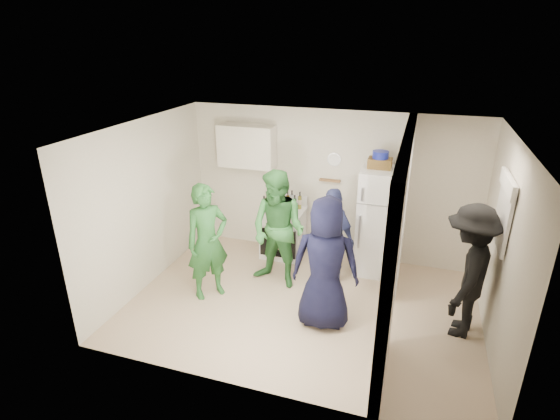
# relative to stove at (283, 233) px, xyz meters

# --- Properties ---
(floor) EXTENTS (4.80, 4.80, 0.00)m
(floor) POSITION_rel_stove_xyz_m (0.71, -1.37, -0.42)
(floor) COLOR tan
(floor) RESTS_ON ground
(wall_back) EXTENTS (4.80, 0.00, 4.80)m
(wall_back) POSITION_rel_stove_xyz_m (0.71, 0.33, 0.83)
(wall_back) COLOR silver
(wall_back) RESTS_ON floor
(wall_front) EXTENTS (4.80, 0.00, 4.80)m
(wall_front) POSITION_rel_stove_xyz_m (0.71, -3.07, 0.83)
(wall_front) COLOR silver
(wall_front) RESTS_ON floor
(wall_left) EXTENTS (0.00, 3.40, 3.40)m
(wall_left) POSITION_rel_stove_xyz_m (-1.69, -1.37, 0.83)
(wall_left) COLOR silver
(wall_left) RESTS_ON floor
(wall_right) EXTENTS (0.00, 3.40, 3.40)m
(wall_right) POSITION_rel_stove_xyz_m (3.11, -1.37, 0.83)
(wall_right) COLOR silver
(wall_right) RESTS_ON floor
(ceiling) EXTENTS (4.80, 4.80, 0.00)m
(ceiling) POSITION_rel_stove_xyz_m (0.71, -1.37, 2.08)
(ceiling) COLOR white
(ceiling) RESTS_ON wall_back
(partition_pier_back) EXTENTS (0.12, 1.20, 2.50)m
(partition_pier_back) POSITION_rel_stove_xyz_m (1.91, -0.27, 0.83)
(partition_pier_back) COLOR silver
(partition_pier_back) RESTS_ON floor
(partition_pier_front) EXTENTS (0.12, 1.20, 2.50)m
(partition_pier_front) POSITION_rel_stove_xyz_m (1.91, -2.47, 0.83)
(partition_pier_front) COLOR silver
(partition_pier_front) RESTS_ON floor
(partition_header) EXTENTS (0.12, 1.00, 0.40)m
(partition_header) POSITION_rel_stove_xyz_m (1.91, -1.37, 1.88)
(partition_header) COLOR silver
(partition_header) RESTS_ON partition_pier_back
(stove) EXTENTS (0.71, 0.59, 0.85)m
(stove) POSITION_rel_stove_xyz_m (0.00, 0.00, 0.00)
(stove) COLOR white
(stove) RESTS_ON floor
(upper_cabinet) EXTENTS (0.95, 0.34, 0.70)m
(upper_cabinet) POSITION_rel_stove_xyz_m (-0.69, 0.15, 1.43)
(upper_cabinet) COLOR silver
(upper_cabinet) RESTS_ON wall_back
(fridge) EXTENTS (0.70, 0.68, 1.71)m
(fridge) POSITION_rel_stove_xyz_m (1.61, -0.03, 0.43)
(fridge) COLOR white
(fridge) RESTS_ON floor
(wicker_basket) EXTENTS (0.35, 0.25, 0.15)m
(wicker_basket) POSITION_rel_stove_xyz_m (1.51, 0.02, 1.36)
(wicker_basket) COLOR brown
(wicker_basket) RESTS_ON fridge
(blue_bowl) EXTENTS (0.24, 0.24, 0.11)m
(blue_bowl) POSITION_rel_stove_xyz_m (1.51, 0.02, 1.49)
(blue_bowl) COLOR #151E94
(blue_bowl) RESTS_ON wicker_basket
(yellow_cup_stack_top) EXTENTS (0.09, 0.09, 0.25)m
(yellow_cup_stack_top) POSITION_rel_stove_xyz_m (1.83, -0.13, 1.41)
(yellow_cup_stack_top) COLOR yellow
(yellow_cup_stack_top) RESTS_ON fridge
(wall_clock) EXTENTS (0.22, 0.02, 0.22)m
(wall_clock) POSITION_rel_stove_xyz_m (0.76, 0.31, 1.28)
(wall_clock) COLOR white
(wall_clock) RESTS_ON wall_back
(spice_shelf) EXTENTS (0.35, 0.08, 0.03)m
(spice_shelf) POSITION_rel_stove_xyz_m (0.71, 0.28, 0.93)
(spice_shelf) COLOR olive
(spice_shelf) RESTS_ON wall_back
(nook_window) EXTENTS (0.03, 0.70, 0.80)m
(nook_window) POSITION_rel_stove_xyz_m (3.09, -1.17, 1.23)
(nook_window) COLOR black
(nook_window) RESTS_ON wall_right
(nook_window_frame) EXTENTS (0.04, 0.76, 0.86)m
(nook_window_frame) POSITION_rel_stove_xyz_m (3.08, -1.17, 1.23)
(nook_window_frame) COLOR white
(nook_window_frame) RESTS_ON wall_right
(nook_valance) EXTENTS (0.04, 0.82, 0.18)m
(nook_valance) POSITION_rel_stove_xyz_m (3.05, -1.17, 1.58)
(nook_valance) COLOR white
(nook_valance) RESTS_ON wall_right
(yellow_cup_stack_stove) EXTENTS (0.09, 0.09, 0.25)m
(yellow_cup_stack_stove) POSITION_rel_stove_xyz_m (-0.12, -0.22, 0.55)
(yellow_cup_stack_stove) COLOR #FFF815
(yellow_cup_stack_stove) RESTS_ON stove
(red_cup) EXTENTS (0.09, 0.09, 0.12)m
(red_cup) POSITION_rel_stove_xyz_m (0.22, -0.20, 0.48)
(red_cup) COLOR red
(red_cup) RESTS_ON stove
(person_green_left) EXTENTS (0.72, 0.74, 1.71)m
(person_green_left) POSITION_rel_stove_xyz_m (-0.65, -1.50, 0.43)
(person_green_left) COLOR #296831
(person_green_left) RESTS_ON floor
(person_green_center) EXTENTS (1.02, 0.88, 1.80)m
(person_green_center) POSITION_rel_stove_xyz_m (0.21, -0.91, 0.48)
(person_green_center) COLOR #3D8B40
(person_green_center) RESTS_ON floor
(person_denim) EXTENTS (0.93, 0.82, 1.51)m
(person_denim) POSITION_rel_stove_xyz_m (0.94, -0.53, 0.33)
(person_denim) COLOR navy
(person_denim) RESTS_ON floor
(person_navy) EXTENTS (0.93, 0.66, 1.78)m
(person_navy) POSITION_rel_stove_xyz_m (1.09, -1.68, 0.47)
(person_navy) COLOR black
(person_navy) RESTS_ON floor
(person_nook) EXTENTS (0.91, 1.26, 1.75)m
(person_nook) POSITION_rel_stove_xyz_m (2.80, -1.30, 0.45)
(person_nook) COLOR black
(person_nook) RESTS_ON floor
(bottle_a) EXTENTS (0.07, 0.07, 0.24)m
(bottle_a) POSITION_rel_stove_xyz_m (-0.28, 0.10, 0.54)
(bottle_a) COLOR brown
(bottle_a) RESTS_ON stove
(bottle_b) EXTENTS (0.08, 0.08, 0.33)m
(bottle_b) POSITION_rel_stove_xyz_m (-0.16, -0.08, 0.59)
(bottle_b) COLOR #22501A
(bottle_b) RESTS_ON stove
(bottle_c) EXTENTS (0.06, 0.06, 0.29)m
(bottle_c) POSITION_rel_stove_xyz_m (-0.09, 0.14, 0.57)
(bottle_c) COLOR #B0B8BF
(bottle_c) RESTS_ON stove
(bottle_d) EXTENTS (0.08, 0.08, 0.24)m
(bottle_d) POSITION_rel_stove_xyz_m (0.04, -0.04, 0.54)
(bottle_d) COLOR #573E0F
(bottle_d) RESTS_ON stove
(bottle_e) EXTENTS (0.07, 0.07, 0.29)m
(bottle_e) POSITION_rel_stove_xyz_m (0.10, 0.17, 0.57)
(bottle_e) COLOR #B2BCC5
(bottle_e) RESTS_ON stove
(bottle_f) EXTENTS (0.06, 0.06, 0.28)m
(bottle_f) POSITION_rel_stove_xyz_m (0.20, 0.02, 0.56)
(bottle_f) COLOR #17411A
(bottle_f) RESTS_ON stove
(bottle_g) EXTENTS (0.06, 0.06, 0.30)m
(bottle_g) POSITION_rel_stove_xyz_m (0.25, 0.13, 0.57)
(bottle_g) COLOR olive
(bottle_g) RESTS_ON stove
(bottle_h) EXTENTS (0.08, 0.08, 0.25)m
(bottle_h) POSITION_rel_stove_xyz_m (-0.30, -0.11, 0.55)
(bottle_h) COLOR silver
(bottle_h) RESTS_ON stove
(bottle_i) EXTENTS (0.06, 0.06, 0.29)m
(bottle_i) POSITION_rel_stove_xyz_m (0.04, 0.11, 0.57)
(bottle_i) COLOR brown
(bottle_i) RESTS_ON stove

